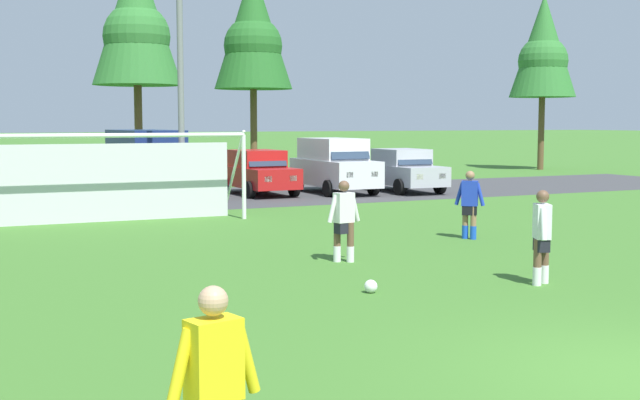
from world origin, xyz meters
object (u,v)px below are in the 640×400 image
(parked_car_slot_end, at_px, (403,170))
(street_lamp, at_px, (186,77))
(soccer_goal, at_px, (110,176))
(player_midfield_center, at_px, (344,221))
(referee, at_px, (214,397))
(parked_car_slot_right, at_px, (258,172))
(player_defender_far, at_px, (470,205))
(parked_car_slot_center_right, at_px, (146,164))
(parked_car_slot_center, at_px, (29,178))
(player_striker_near, at_px, (542,237))
(soccer_ball, at_px, (371,286))
(parked_car_slot_far_right, at_px, (334,165))

(parked_car_slot_end, relative_size, street_lamp, 0.53)
(soccer_goal, relative_size, player_midfield_center, 4.55)
(referee, relative_size, parked_car_slot_right, 0.39)
(player_defender_far, xyz_separation_m, parked_car_slot_right, (-0.20, 13.40, 0.05))
(parked_car_slot_end, bearing_deg, street_lamp, -156.00)
(parked_car_slot_center_right, xyz_separation_m, street_lamp, (0.06, -4.83, 2.77))
(soccer_goal, relative_size, parked_car_slot_center, 1.77)
(parked_car_slot_right, height_order, parked_car_slot_end, same)
(player_striker_near, height_order, parked_car_slot_center, parked_car_slot_center)
(player_striker_near, height_order, parked_car_slot_end, parked_car_slot_end)
(player_midfield_center, distance_m, parked_car_slot_end, 16.79)
(player_defender_far, height_order, parked_car_slot_end, parked_car_slot_end)
(soccer_ball, height_order, parked_car_slot_right, parked_car_slot_right)
(parked_car_slot_center_right, relative_size, parked_car_slot_end, 1.15)
(parked_car_slot_center_right, bearing_deg, referee, -102.54)
(parked_car_slot_right, bearing_deg, player_midfield_center, -104.98)
(soccer_goal, xyz_separation_m, player_defender_far, (7.09, -7.05, -0.47))
(parked_car_slot_far_right, xyz_separation_m, parked_car_slot_end, (2.72, -0.71, -0.24))
(parked_car_slot_right, bearing_deg, soccer_ball, -105.60)
(player_midfield_center, relative_size, parked_car_slot_center_right, 0.34)
(soccer_ball, relative_size, parked_car_slot_center, 0.05)
(parked_car_slot_end, bearing_deg, player_striker_near, -114.07)
(player_striker_near, relative_size, parked_car_slot_end, 0.39)
(player_midfield_center, bearing_deg, player_striker_near, -59.90)
(parked_car_slot_center_right, height_order, parked_car_slot_far_right, parked_car_slot_center_right)
(referee, relative_size, parked_car_slot_end, 0.39)
(player_defender_far, relative_size, street_lamp, 0.21)
(parked_car_slot_far_right, bearing_deg, parked_car_slot_end, -14.56)
(soccer_goal, bearing_deg, player_striker_near, -67.95)
(player_defender_far, height_order, parked_car_slot_center, parked_car_slot_center)
(parked_car_slot_far_right, bearing_deg, player_midfield_center, -115.89)
(player_midfield_center, xyz_separation_m, parked_car_slot_center, (-4.35, 15.05, 0.05))
(referee, height_order, parked_car_slot_center_right, parked_car_slot_center_right)
(soccer_goal, relative_size, parked_car_slot_right, 1.76)
(player_defender_far, xyz_separation_m, parked_car_slot_center_right, (-4.78, 12.38, 0.52))
(soccer_ball, distance_m, player_striker_near, 3.15)
(player_midfield_center, bearing_deg, parked_car_slot_center, 106.10)
(soccer_goal, height_order, parked_car_slot_right, soccer_goal)
(soccer_ball, xyz_separation_m, parked_car_slot_center, (-3.37, 17.92, 0.77))
(parked_car_slot_far_right, bearing_deg, player_defender_far, -102.25)
(soccer_ball, distance_m, player_midfield_center, 3.11)
(referee, bearing_deg, soccer_goal, 81.01)
(soccer_goal, distance_m, parked_car_slot_center_right, 5.81)
(parked_car_slot_center_right, bearing_deg, parked_car_slot_end, -1.53)
(soccer_goal, xyz_separation_m, player_midfield_center, (2.89, -8.64, -0.47))
(referee, relative_size, street_lamp, 0.21)
(parked_car_slot_end, bearing_deg, parked_car_slot_center_right, 178.47)
(referee, height_order, parked_car_slot_center, parked_car_slot_center)
(player_striker_near, bearing_deg, parked_car_slot_far_right, 74.52)
(parked_car_slot_end, bearing_deg, parked_car_slot_far_right, 165.44)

